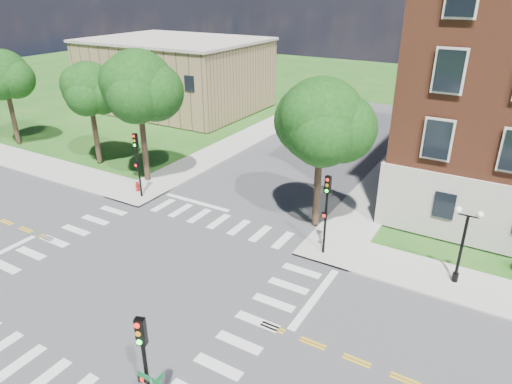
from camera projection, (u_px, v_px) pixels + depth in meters
The scene contains 17 objects.
ground at pixel (142, 276), 24.55m from camera, with size 160.00×160.00×0.00m, color #1B5217.
road_ew at pixel (142, 276), 24.54m from camera, with size 90.00×12.00×0.01m, color #3D3D3F.
road_ns at pixel (142, 276), 24.54m from camera, with size 12.00×90.00×0.01m, color #3D3D3F.
sidewalk_ne at pixel (486, 226), 29.48m from camera, with size 34.00×34.00×0.12m.
sidewalk_nw at pixel (135, 148), 43.68m from camera, with size 34.00×34.00×0.12m.
crosswalk_east at pixel (257, 322), 21.22m from camera, with size 2.20×10.20×0.02m, color silver, non-canonical shape.
stop_bar_east at pixel (315, 298), 22.84m from camera, with size 0.40×5.50×0.00m, color silver.
secondary_building at pixel (176, 74), 56.46m from camera, with size 20.40×15.40×8.30m.
tree_a at pixel (4, 75), 42.08m from camera, with size 4.52×4.52×8.92m.
tree_b at pixel (89, 89), 37.35m from camera, with size 4.30×4.30×8.62m.
tree_c at pixel (138, 87), 33.34m from camera, with size 5.35×5.35×10.10m.
tree_d at pixel (321, 121), 26.84m from camera, with size 5.17×5.17×9.48m.
traffic_signal_se at pixel (145, 362), 14.75m from camera, with size 0.38×0.45×4.80m.
traffic_signal_ne at pixel (326, 205), 25.23m from camera, with size 0.36×0.41×4.80m.
traffic_signal_nw at pixel (137, 157), 32.28m from camera, with size 0.34×0.38×4.80m.
twin_lamp_west at pixel (463, 241), 22.95m from camera, with size 1.36×0.36×4.23m.
fire_hydrant at pixel (138, 186), 34.31m from camera, with size 0.35×0.35×0.75m.
Camera 1 is at (15.67, -14.52, 14.30)m, focal length 32.00 mm.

